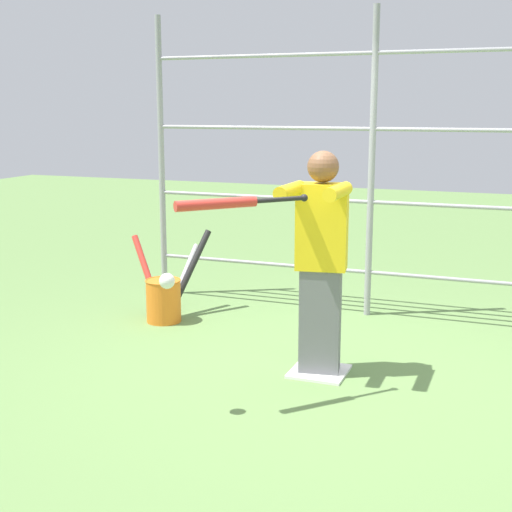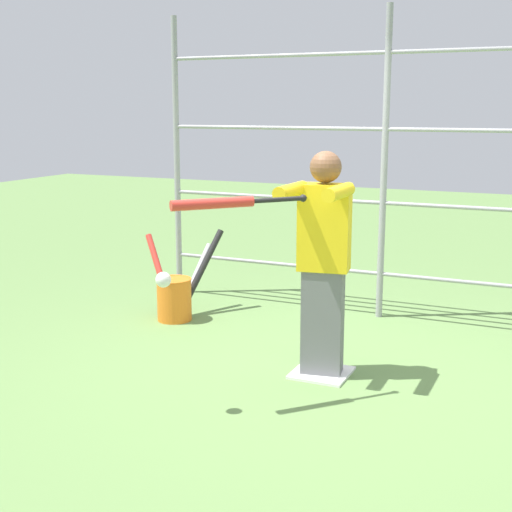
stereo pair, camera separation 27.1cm
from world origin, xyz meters
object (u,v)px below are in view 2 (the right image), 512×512
(bat_bucket, at_px, (176,294))
(baseball_bat_swinging, at_px, (224,203))
(softball_in_flight, at_px, (163,280))
(batter, at_px, (323,257))

(bat_bucket, bearing_deg, baseball_bat_swinging, 129.46)
(softball_in_flight, bearing_deg, baseball_bat_swinging, -142.53)
(batter, xyz_separation_m, softball_in_flight, (0.67, 1.04, 0.00))
(softball_in_flight, relative_size, bat_bucket, 0.12)
(batter, xyz_separation_m, bat_bucket, (1.68, -0.79, -0.64))
(batter, relative_size, softball_in_flight, 16.78)
(batter, bearing_deg, softball_in_flight, 57.22)
(baseball_bat_swinging, relative_size, softball_in_flight, 7.08)
(batter, distance_m, baseball_bat_swinging, 1.00)
(batter, height_order, softball_in_flight, batter)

